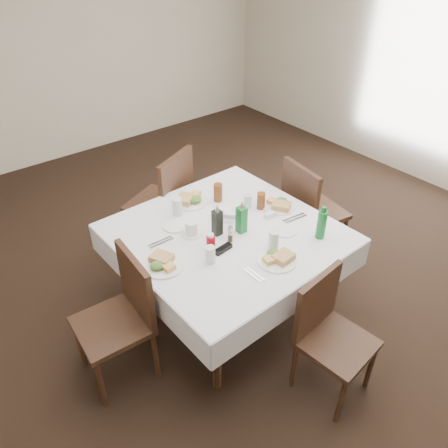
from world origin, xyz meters
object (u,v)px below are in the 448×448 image
(coffee_mug, at_px, (192,228))
(green_bottle, at_px, (322,224))
(dining_table, at_px, (227,239))
(chair_south, at_px, (327,328))
(chair_east, at_px, (308,207))
(chair_west, at_px, (124,311))
(water_n, at_px, (177,207))
(ketchup_bottle, at_px, (211,243))
(water_s, at_px, (274,240))
(oil_cruet_dark, at_px, (217,222))
(water_e, at_px, (248,201))
(water_w, at_px, (210,255))
(bread_basket, at_px, (231,212))
(oil_cruet_green, at_px, (241,219))
(chair_north, at_px, (167,198))

(coffee_mug, xyz_separation_m, green_bottle, (0.69, -0.60, 0.06))
(dining_table, relative_size, chair_south, 1.71)
(chair_east, relative_size, coffee_mug, 6.28)
(chair_west, xyz_separation_m, water_n, (0.73, 0.43, 0.30))
(ketchup_bottle, bearing_deg, dining_table, 24.14)
(water_n, bearing_deg, chair_south, -80.64)
(water_n, distance_m, water_s, 0.81)
(oil_cruet_dark, bearing_deg, dining_table, -17.10)
(chair_west, relative_size, water_n, 6.66)
(ketchup_bottle, bearing_deg, water_e, 24.23)
(water_w, distance_m, green_bottle, 0.82)
(water_e, height_order, green_bottle, green_bottle)
(chair_south, bearing_deg, oil_cruet_dark, 98.30)
(bread_basket, relative_size, coffee_mug, 1.32)
(water_s, bearing_deg, bread_basket, 87.44)
(oil_cruet_green, bearing_deg, water_n, 116.56)
(chair_west, bearing_deg, dining_table, 1.62)
(bread_basket, xyz_separation_m, ketchup_bottle, (-0.37, -0.24, 0.03))
(bread_basket, relative_size, green_bottle, 0.81)
(oil_cruet_dark, distance_m, coffee_mug, 0.19)
(chair_east, relative_size, chair_west, 1.03)
(water_w, height_order, green_bottle, green_bottle)
(chair_west, relative_size, water_s, 6.92)
(chair_south, bearing_deg, water_s, 83.75)
(bread_basket, xyz_separation_m, green_bottle, (0.32, -0.61, 0.08))
(water_n, bearing_deg, coffee_mug, -102.88)
(chair_south, xyz_separation_m, coffee_mug, (-0.28, 1.06, 0.31))
(oil_cruet_dark, bearing_deg, chair_east, 2.21)
(chair_east, height_order, water_w, chair_east)
(chair_north, bearing_deg, chair_west, -134.76)
(water_e, height_order, ketchup_bottle, ketchup_bottle)
(water_n, relative_size, oil_cruet_green, 0.54)
(water_e, height_order, oil_cruet_green, oil_cruet_green)
(chair_south, xyz_separation_m, water_n, (-0.22, 1.34, 0.33))
(chair_south, bearing_deg, green_bottle, 48.72)
(chair_south, distance_m, chair_west, 1.32)
(chair_south, xyz_separation_m, bread_basket, (0.09, 1.07, 0.29))
(water_w, relative_size, oil_cruet_dark, 0.49)
(chair_west, distance_m, green_bottle, 1.47)
(chair_west, distance_m, water_n, 0.90)
(water_w, bearing_deg, chair_west, 163.44)
(chair_north, distance_m, oil_cruet_dark, 0.95)
(ketchup_bottle, bearing_deg, oil_cruet_green, 6.46)
(water_e, xyz_separation_m, ketchup_bottle, (-0.55, -0.25, 0.01))
(water_n, xyz_separation_m, oil_cruet_dark, (0.08, -0.39, 0.04))
(water_s, distance_m, oil_cruet_green, 0.29)
(chair_south, relative_size, bread_basket, 4.29)
(water_n, height_order, coffee_mug, water_n)
(water_n, height_order, water_s, water_n)
(oil_cruet_green, bearing_deg, green_bottle, -45.73)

